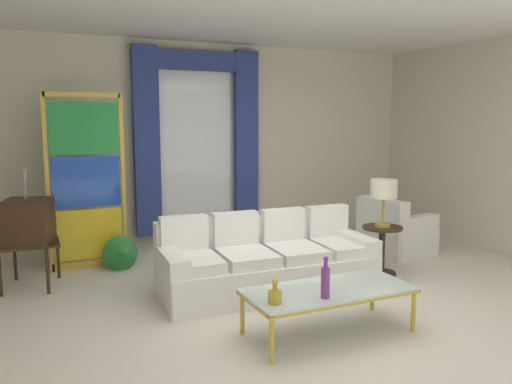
{
  "coord_description": "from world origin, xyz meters",
  "views": [
    {
      "loc": [
        -2.39,
        -4.3,
        1.87
      ],
      "look_at": [
        -0.02,
        0.9,
        1.05
      ],
      "focal_mm": 35.44,
      "sensor_mm": 36.0,
      "label": 1
    }
  ],
  "objects_px": {
    "bottle_crystal_tall": "(275,295)",
    "vintage_tv": "(28,224)",
    "couch_white_long": "(265,262)",
    "round_side_table": "(382,246)",
    "armchair_white": "(394,234)",
    "stained_glass_divider": "(86,185)",
    "bottle_blue_decanter": "(325,281)",
    "peacock_figurine": "(122,254)",
    "coffee_table": "(329,292)",
    "table_lamp_brass": "(384,191)"
  },
  "relations": [
    {
      "from": "bottle_crystal_tall",
      "to": "vintage_tv",
      "type": "bearing_deg",
      "value": 124.48
    },
    {
      "from": "couch_white_long",
      "to": "round_side_table",
      "type": "relative_size",
      "value": 4.0
    },
    {
      "from": "armchair_white",
      "to": "stained_glass_divider",
      "type": "distance_m",
      "value": 4.18
    },
    {
      "from": "bottle_crystal_tall",
      "to": "armchair_white",
      "type": "height_order",
      "value": "armchair_white"
    },
    {
      "from": "bottle_blue_decanter",
      "to": "round_side_table",
      "type": "xyz_separation_m",
      "value": [
        1.68,
        1.38,
        -0.2
      ]
    },
    {
      "from": "stained_glass_divider",
      "to": "peacock_figurine",
      "type": "relative_size",
      "value": 3.67
    },
    {
      "from": "bottle_blue_decanter",
      "to": "peacock_figurine",
      "type": "bearing_deg",
      "value": 112.59
    },
    {
      "from": "coffee_table",
      "to": "vintage_tv",
      "type": "distance_m",
      "value": 3.43
    },
    {
      "from": "vintage_tv",
      "to": "couch_white_long",
      "type": "bearing_deg",
      "value": -26.21
    },
    {
      "from": "bottle_blue_decanter",
      "to": "peacock_figurine",
      "type": "distance_m",
      "value": 3.07
    },
    {
      "from": "round_side_table",
      "to": "bottle_crystal_tall",
      "type": "bearing_deg",
      "value": -148.05
    },
    {
      "from": "vintage_tv",
      "to": "coffee_table",
      "type": "bearing_deg",
      "value": -46.08
    },
    {
      "from": "couch_white_long",
      "to": "peacock_figurine",
      "type": "relative_size",
      "value": 3.96
    },
    {
      "from": "coffee_table",
      "to": "vintage_tv",
      "type": "bearing_deg",
      "value": 133.92
    },
    {
      "from": "armchair_white",
      "to": "peacock_figurine",
      "type": "bearing_deg",
      "value": 168.63
    },
    {
      "from": "coffee_table",
      "to": "stained_glass_divider",
      "type": "relative_size",
      "value": 0.67
    },
    {
      "from": "coffee_table",
      "to": "bottle_crystal_tall",
      "type": "xyz_separation_m",
      "value": [
        -0.59,
        -0.13,
        0.1
      ]
    },
    {
      "from": "stained_glass_divider",
      "to": "table_lamp_brass",
      "type": "bearing_deg",
      "value": -29.01
    },
    {
      "from": "armchair_white",
      "to": "round_side_table",
      "type": "height_order",
      "value": "armchair_white"
    },
    {
      "from": "round_side_table",
      "to": "table_lamp_brass",
      "type": "distance_m",
      "value": 0.67
    },
    {
      "from": "couch_white_long",
      "to": "bottle_blue_decanter",
      "type": "relative_size",
      "value": 6.72
    },
    {
      "from": "vintage_tv",
      "to": "round_side_table",
      "type": "bearing_deg",
      "value": -18.0
    },
    {
      "from": "bottle_blue_decanter",
      "to": "peacock_figurine",
      "type": "relative_size",
      "value": 0.59
    },
    {
      "from": "coffee_table",
      "to": "round_side_table",
      "type": "xyz_separation_m",
      "value": [
        1.52,
        1.19,
        -0.02
      ]
    },
    {
      "from": "coffee_table",
      "to": "bottle_crystal_tall",
      "type": "relative_size",
      "value": 7.42
    },
    {
      "from": "coffee_table",
      "to": "armchair_white",
      "type": "relative_size",
      "value": 1.61
    },
    {
      "from": "peacock_figurine",
      "to": "round_side_table",
      "type": "bearing_deg",
      "value": -26.69
    },
    {
      "from": "vintage_tv",
      "to": "peacock_figurine",
      "type": "height_order",
      "value": "vintage_tv"
    },
    {
      "from": "peacock_figurine",
      "to": "bottle_crystal_tall",
      "type": "bearing_deg",
      "value": -75.0
    },
    {
      "from": "bottle_crystal_tall",
      "to": "armchair_white",
      "type": "xyz_separation_m",
      "value": [
        2.89,
        2.02,
        -0.19
      ]
    },
    {
      "from": "bottle_crystal_tall",
      "to": "stained_glass_divider",
      "type": "height_order",
      "value": "stained_glass_divider"
    },
    {
      "from": "peacock_figurine",
      "to": "table_lamp_brass",
      "type": "bearing_deg",
      "value": -26.69
    },
    {
      "from": "coffee_table",
      "to": "vintage_tv",
      "type": "height_order",
      "value": "vintage_tv"
    },
    {
      "from": "couch_white_long",
      "to": "table_lamp_brass",
      "type": "bearing_deg",
      "value": -3.7
    },
    {
      "from": "stained_glass_divider",
      "to": "table_lamp_brass",
      "type": "height_order",
      "value": "stained_glass_divider"
    },
    {
      "from": "vintage_tv",
      "to": "round_side_table",
      "type": "relative_size",
      "value": 2.26
    },
    {
      "from": "bottle_crystal_tall",
      "to": "couch_white_long",
      "type": "bearing_deg",
      "value": 67.26
    },
    {
      "from": "stained_glass_divider",
      "to": "peacock_figurine",
      "type": "bearing_deg",
      "value": -44.6
    },
    {
      "from": "bottle_crystal_tall",
      "to": "coffee_table",
      "type": "bearing_deg",
      "value": 12.09
    },
    {
      "from": "coffee_table",
      "to": "vintage_tv",
      "type": "relative_size",
      "value": 1.1
    },
    {
      "from": "couch_white_long",
      "to": "armchair_white",
      "type": "relative_size",
      "value": 2.58
    },
    {
      "from": "coffee_table",
      "to": "round_side_table",
      "type": "bearing_deg",
      "value": 38.05
    },
    {
      "from": "bottle_blue_decanter",
      "to": "bottle_crystal_tall",
      "type": "xyz_separation_m",
      "value": [
        -0.43,
        0.06,
        -0.08
      ]
    },
    {
      "from": "coffee_table",
      "to": "peacock_figurine",
      "type": "bearing_deg",
      "value": 116.85
    },
    {
      "from": "bottle_crystal_tall",
      "to": "table_lamp_brass",
      "type": "height_order",
      "value": "table_lamp_brass"
    },
    {
      "from": "armchair_white",
      "to": "stained_glass_divider",
      "type": "xyz_separation_m",
      "value": [
        -3.97,
        1.07,
        0.77
      ]
    },
    {
      "from": "coffee_table",
      "to": "armchair_white",
      "type": "bearing_deg",
      "value": 39.55
    },
    {
      "from": "bottle_crystal_tall",
      "to": "round_side_table",
      "type": "height_order",
      "value": "bottle_crystal_tall"
    },
    {
      "from": "bottle_blue_decanter",
      "to": "bottle_crystal_tall",
      "type": "distance_m",
      "value": 0.45
    },
    {
      "from": "couch_white_long",
      "to": "bottle_crystal_tall",
      "type": "height_order",
      "value": "couch_white_long"
    }
  ]
}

